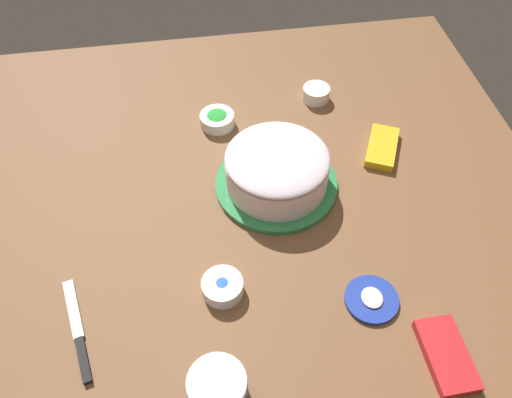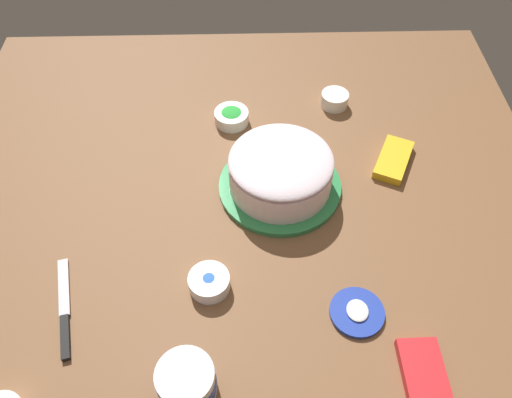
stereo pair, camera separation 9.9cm
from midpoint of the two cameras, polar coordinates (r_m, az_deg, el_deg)
The scene contains 10 objects.
ground_plane at distance 1.22m, azimuth -3.61°, elevation -2.57°, with size 1.54×1.54×0.00m, color brown.
frosted_cake at distance 1.24m, azimuth 0.04°, elevation 3.04°, with size 0.30×0.30×0.12m.
frosting_tub at distance 0.99m, azimuth -7.32°, elevation -20.39°, with size 0.11×0.11×0.08m.
frosting_tub_lid at distance 1.11m, azimuth 10.21°, elevation -11.05°, with size 0.11×0.11×0.02m.
spreading_knife at distance 1.13m, azimuth -21.54°, elevation -14.35°, with size 0.23×0.07×0.01m.
sprinkle_bowl_blue at distance 1.10m, azimuth -6.36°, elevation -9.78°, with size 0.09×0.09×0.04m.
sprinkle_bowl_orange at distance 1.51m, azimuth 4.80°, elevation 11.54°, with size 0.08×0.08×0.04m.
sprinkle_bowl_green at distance 1.43m, azimuth -6.34°, elevation 8.74°, with size 0.09×0.09×0.04m.
candy_box_lower at distance 1.09m, azimuth 17.89°, elevation -16.35°, with size 0.15×0.08×0.02m, color red.
candy_box_upper at distance 1.39m, azimuth 11.86°, elevation 5.55°, with size 0.15×0.07×0.02m, color yellow.
Camera 1 is at (-0.72, 0.09, 0.98)m, focal length 36.00 mm.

